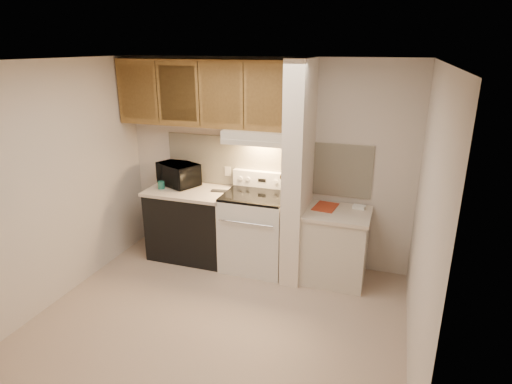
% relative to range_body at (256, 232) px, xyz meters
% --- Properties ---
extents(floor, '(3.60, 3.60, 0.00)m').
position_rel_range_body_xyz_m(floor, '(0.00, -1.16, -0.46)').
color(floor, tan).
rests_on(floor, ground).
extents(ceiling, '(3.60, 3.60, 0.00)m').
position_rel_range_body_xyz_m(ceiling, '(0.00, -1.16, 2.04)').
color(ceiling, white).
rests_on(ceiling, wall_back).
extents(wall_back, '(3.60, 2.50, 0.02)m').
position_rel_range_body_xyz_m(wall_back, '(0.00, 0.34, 0.79)').
color(wall_back, beige).
rests_on(wall_back, floor).
extents(wall_left, '(0.02, 3.00, 2.50)m').
position_rel_range_body_xyz_m(wall_left, '(-1.80, -1.16, 0.79)').
color(wall_left, beige).
rests_on(wall_left, floor).
extents(wall_right, '(0.02, 3.00, 2.50)m').
position_rel_range_body_xyz_m(wall_right, '(1.80, -1.16, 0.79)').
color(wall_right, beige).
rests_on(wall_right, floor).
extents(backsplash, '(2.60, 0.02, 0.63)m').
position_rel_range_body_xyz_m(backsplash, '(0.00, 0.33, 0.78)').
color(backsplash, '#EFE4C5').
rests_on(backsplash, wall_back).
extents(range_body, '(0.76, 0.65, 0.92)m').
position_rel_range_body_xyz_m(range_body, '(0.00, 0.00, 0.00)').
color(range_body, silver).
rests_on(range_body, floor).
extents(oven_window, '(0.50, 0.01, 0.30)m').
position_rel_range_body_xyz_m(oven_window, '(0.00, -0.32, 0.04)').
color(oven_window, black).
rests_on(oven_window, range_body).
extents(oven_handle, '(0.65, 0.02, 0.02)m').
position_rel_range_body_xyz_m(oven_handle, '(0.00, -0.35, 0.26)').
color(oven_handle, silver).
rests_on(oven_handle, range_body).
extents(cooktop, '(0.74, 0.64, 0.03)m').
position_rel_range_body_xyz_m(cooktop, '(0.00, 0.00, 0.48)').
color(cooktop, black).
rests_on(cooktop, range_body).
extents(range_backguard, '(0.76, 0.08, 0.20)m').
position_rel_range_body_xyz_m(range_backguard, '(0.00, 0.28, 0.59)').
color(range_backguard, silver).
rests_on(range_backguard, range_body).
extents(range_display, '(0.10, 0.01, 0.04)m').
position_rel_range_body_xyz_m(range_display, '(0.00, 0.24, 0.59)').
color(range_display, black).
rests_on(range_display, range_backguard).
extents(range_knob_left_outer, '(0.05, 0.02, 0.05)m').
position_rel_range_body_xyz_m(range_knob_left_outer, '(-0.28, 0.24, 0.59)').
color(range_knob_left_outer, silver).
rests_on(range_knob_left_outer, range_backguard).
extents(range_knob_left_inner, '(0.05, 0.02, 0.05)m').
position_rel_range_body_xyz_m(range_knob_left_inner, '(-0.18, 0.24, 0.59)').
color(range_knob_left_inner, silver).
rests_on(range_knob_left_inner, range_backguard).
extents(range_knob_right_inner, '(0.05, 0.02, 0.05)m').
position_rel_range_body_xyz_m(range_knob_right_inner, '(0.18, 0.24, 0.59)').
color(range_knob_right_inner, silver).
rests_on(range_knob_right_inner, range_backguard).
extents(range_knob_right_outer, '(0.05, 0.02, 0.05)m').
position_rel_range_body_xyz_m(range_knob_right_outer, '(0.28, 0.24, 0.59)').
color(range_knob_right_outer, silver).
rests_on(range_knob_right_outer, range_backguard).
extents(dishwasher_front, '(1.00, 0.63, 0.87)m').
position_rel_range_body_xyz_m(dishwasher_front, '(-0.88, 0.01, -0.03)').
color(dishwasher_front, black).
rests_on(dishwasher_front, floor).
extents(left_countertop, '(1.04, 0.67, 0.04)m').
position_rel_range_body_xyz_m(left_countertop, '(-0.88, 0.01, 0.43)').
color(left_countertop, beige).
rests_on(left_countertop, dishwasher_front).
extents(spoon_rest, '(0.24, 0.11, 0.02)m').
position_rel_range_body_xyz_m(spoon_rest, '(-0.48, 0.06, 0.46)').
color(spoon_rest, black).
rests_on(spoon_rest, left_countertop).
extents(teal_jar, '(0.09, 0.09, 0.09)m').
position_rel_range_body_xyz_m(teal_jar, '(-1.23, -0.06, 0.50)').
color(teal_jar, '#1F6352').
rests_on(teal_jar, left_countertop).
extents(outlet, '(0.08, 0.01, 0.12)m').
position_rel_range_body_xyz_m(outlet, '(-0.48, 0.32, 0.64)').
color(outlet, beige).
rests_on(outlet, backsplash).
extents(microwave, '(0.62, 0.53, 0.29)m').
position_rel_range_body_xyz_m(microwave, '(-1.10, 0.15, 0.59)').
color(microwave, black).
rests_on(microwave, left_countertop).
extents(partition_pillar, '(0.22, 0.70, 2.50)m').
position_rel_range_body_xyz_m(partition_pillar, '(0.51, -0.01, 0.79)').
color(partition_pillar, '#F2E2CD').
rests_on(partition_pillar, floor).
extents(pillar_trim, '(0.01, 0.70, 0.04)m').
position_rel_range_body_xyz_m(pillar_trim, '(0.39, -0.01, 0.84)').
color(pillar_trim, brown).
rests_on(pillar_trim, partition_pillar).
extents(knife_strip, '(0.02, 0.42, 0.04)m').
position_rel_range_body_xyz_m(knife_strip, '(0.39, -0.06, 0.86)').
color(knife_strip, black).
rests_on(knife_strip, partition_pillar).
extents(knife_blade_a, '(0.01, 0.03, 0.16)m').
position_rel_range_body_xyz_m(knife_blade_a, '(0.38, -0.23, 0.76)').
color(knife_blade_a, silver).
rests_on(knife_blade_a, knife_strip).
extents(knife_handle_a, '(0.02, 0.02, 0.10)m').
position_rel_range_body_xyz_m(knife_handle_a, '(0.38, -0.21, 0.91)').
color(knife_handle_a, black).
rests_on(knife_handle_a, knife_strip).
extents(knife_blade_b, '(0.01, 0.04, 0.18)m').
position_rel_range_body_xyz_m(knife_blade_b, '(0.38, -0.14, 0.75)').
color(knife_blade_b, silver).
rests_on(knife_blade_b, knife_strip).
extents(knife_handle_b, '(0.02, 0.02, 0.10)m').
position_rel_range_body_xyz_m(knife_handle_b, '(0.38, -0.14, 0.91)').
color(knife_handle_b, black).
rests_on(knife_handle_b, knife_strip).
extents(knife_blade_c, '(0.01, 0.04, 0.20)m').
position_rel_range_body_xyz_m(knife_blade_c, '(0.38, -0.05, 0.74)').
color(knife_blade_c, silver).
rests_on(knife_blade_c, knife_strip).
extents(knife_handle_c, '(0.02, 0.02, 0.10)m').
position_rel_range_body_xyz_m(knife_handle_c, '(0.38, -0.05, 0.91)').
color(knife_handle_c, black).
rests_on(knife_handle_c, knife_strip).
extents(knife_blade_d, '(0.01, 0.04, 0.16)m').
position_rel_range_body_xyz_m(knife_blade_d, '(0.38, 0.01, 0.76)').
color(knife_blade_d, silver).
rests_on(knife_blade_d, knife_strip).
extents(knife_handle_d, '(0.02, 0.02, 0.10)m').
position_rel_range_body_xyz_m(knife_handle_d, '(0.38, 0.02, 0.91)').
color(knife_handle_d, black).
rests_on(knife_handle_d, knife_strip).
extents(knife_blade_e, '(0.01, 0.04, 0.18)m').
position_rel_range_body_xyz_m(knife_blade_e, '(0.38, 0.09, 0.75)').
color(knife_blade_e, silver).
rests_on(knife_blade_e, knife_strip).
extents(knife_handle_e, '(0.02, 0.02, 0.10)m').
position_rel_range_body_xyz_m(knife_handle_e, '(0.38, 0.12, 0.91)').
color(knife_handle_e, black).
rests_on(knife_handle_e, knife_strip).
extents(oven_mitt, '(0.03, 0.09, 0.22)m').
position_rel_range_body_xyz_m(oven_mitt, '(0.38, 0.17, 0.72)').
color(oven_mitt, gray).
rests_on(oven_mitt, partition_pillar).
extents(right_cab_base, '(0.70, 0.60, 0.81)m').
position_rel_range_body_xyz_m(right_cab_base, '(0.97, -0.01, -0.06)').
color(right_cab_base, beige).
rests_on(right_cab_base, floor).
extents(right_countertop, '(0.74, 0.64, 0.04)m').
position_rel_range_body_xyz_m(right_countertop, '(0.97, -0.01, 0.37)').
color(right_countertop, beige).
rests_on(right_countertop, right_cab_base).
extents(red_folder, '(0.28, 0.36, 0.01)m').
position_rel_range_body_xyz_m(red_folder, '(0.82, 0.09, 0.40)').
color(red_folder, '#A9371D').
rests_on(red_folder, right_countertop).
extents(white_box, '(0.15, 0.11, 0.04)m').
position_rel_range_body_xyz_m(white_box, '(1.19, 0.17, 0.41)').
color(white_box, white).
rests_on(white_box, right_countertop).
extents(range_hood, '(0.78, 0.44, 0.15)m').
position_rel_range_body_xyz_m(range_hood, '(0.00, 0.12, 1.17)').
color(range_hood, beige).
rests_on(range_hood, upper_cabinets).
extents(hood_lip, '(0.78, 0.04, 0.06)m').
position_rel_range_body_xyz_m(hood_lip, '(0.00, -0.08, 1.12)').
color(hood_lip, beige).
rests_on(hood_lip, range_hood).
extents(upper_cabinets, '(2.18, 0.33, 0.77)m').
position_rel_range_body_xyz_m(upper_cabinets, '(-0.69, 0.17, 1.62)').
color(upper_cabinets, brown).
rests_on(upper_cabinets, wall_back).
extents(cab_door_a, '(0.46, 0.01, 0.63)m').
position_rel_range_body_xyz_m(cab_door_a, '(-1.51, 0.01, 1.62)').
color(cab_door_a, brown).
rests_on(cab_door_a, upper_cabinets).
extents(cab_gap_a, '(0.01, 0.01, 0.73)m').
position_rel_range_body_xyz_m(cab_gap_a, '(-1.23, 0.01, 1.62)').
color(cab_gap_a, black).
rests_on(cab_gap_a, upper_cabinets).
extents(cab_door_b, '(0.46, 0.01, 0.63)m').
position_rel_range_body_xyz_m(cab_door_b, '(-0.96, 0.01, 1.62)').
color(cab_door_b, brown).
rests_on(cab_door_b, upper_cabinets).
extents(cab_gap_b, '(0.01, 0.01, 0.73)m').
position_rel_range_body_xyz_m(cab_gap_b, '(-0.69, 0.01, 1.62)').
color(cab_gap_b, black).
rests_on(cab_gap_b, upper_cabinets).
extents(cab_door_c, '(0.46, 0.01, 0.63)m').
position_rel_range_body_xyz_m(cab_door_c, '(-0.42, 0.01, 1.62)').
color(cab_door_c, brown).
rests_on(cab_door_c, upper_cabinets).
extents(cab_gap_c, '(0.01, 0.01, 0.73)m').
position_rel_range_body_xyz_m(cab_gap_c, '(-0.14, 0.01, 1.62)').
color(cab_gap_c, black).
rests_on(cab_gap_c, upper_cabinets).
extents(cab_door_d, '(0.46, 0.01, 0.63)m').
position_rel_range_body_xyz_m(cab_door_d, '(0.13, 0.01, 1.62)').
color(cab_door_d, brown).
rests_on(cab_door_d, upper_cabinets).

